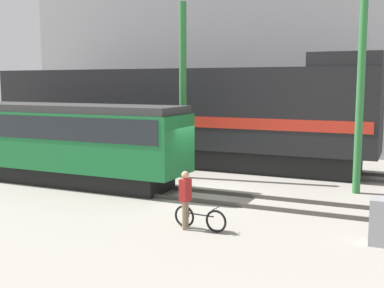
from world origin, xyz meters
TOP-DOWN VIEW (x-y plane):
  - ground_plane at (0.00, 0.00)m, footprint 120.00×120.00m
  - track_near at (0.00, -0.83)m, footprint 60.00×1.50m
  - track_far at (0.00, 5.37)m, footprint 60.00×1.51m
  - building_backdrop at (0.00, 14.00)m, footprint 33.93×6.00m
  - freight_locomotive at (-3.44, 5.37)m, footprint 20.08×3.04m
  - streetcar at (-6.07, -0.83)m, footprint 12.06×2.54m
  - bicycle at (2.30, -4.37)m, footprint 1.66×0.44m
  - person at (1.89, -4.48)m, footprint 0.25×0.38m
  - utility_pole_left at (-1.42, 2.27)m, footprint 0.31×0.31m
  - utility_pole_center at (5.83, 2.27)m, footprint 0.29×0.29m
  - signal_box at (7.10, -3.58)m, footprint 0.70×0.60m

SIDE VIEW (x-z plane):
  - ground_plane at x=0.00m, z-range 0.00..0.00m
  - track_near at x=0.00m, z-range 0.00..0.14m
  - track_far at x=0.00m, z-range 0.00..0.14m
  - bicycle at x=2.30m, z-range -0.03..0.68m
  - signal_box at x=7.10m, z-range 0.00..1.20m
  - person at x=1.89m, z-range 0.18..1.85m
  - streetcar at x=-6.07m, z-range 0.24..3.50m
  - freight_locomotive at x=-3.44m, z-range -0.18..5.22m
  - utility_pole_center at x=5.83m, z-range 0.00..7.44m
  - utility_pole_left at x=-1.42m, z-range 0.00..7.52m
  - building_backdrop at x=0.00m, z-range 0.00..11.66m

